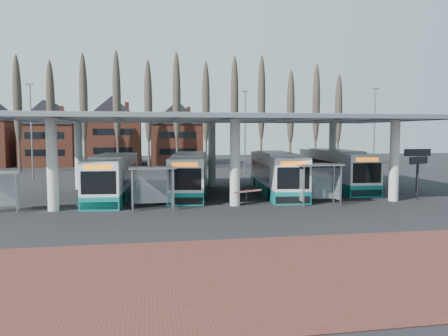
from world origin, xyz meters
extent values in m
plane|color=black|center=(0.00, 0.00, 0.00)|extent=(140.00, 140.00, 0.00)
cube|color=#5C2925|center=(0.00, -12.00, 0.01)|extent=(70.00, 10.00, 0.03)
cylinder|color=silver|center=(-12.00, 2.50, 3.00)|extent=(0.70, 0.70, 6.00)
cylinder|color=silver|center=(-12.00, 13.50, 3.00)|extent=(0.70, 0.70, 6.00)
cylinder|color=silver|center=(0.00, 2.50, 3.00)|extent=(0.70, 0.70, 6.00)
cylinder|color=silver|center=(0.00, 13.50, 3.00)|extent=(0.70, 0.70, 6.00)
cylinder|color=silver|center=(12.00, 2.50, 3.00)|extent=(0.70, 0.70, 6.00)
cylinder|color=silver|center=(12.00, 13.50, 3.00)|extent=(0.70, 0.70, 6.00)
cube|color=gray|center=(0.00, 8.00, 6.25)|extent=(32.00, 16.00, 0.12)
cube|color=silver|center=(0.00, 8.00, 6.32)|extent=(31.50, 15.50, 0.04)
cone|color=#473D33|center=(-22.00, 33.00, 7.25)|extent=(0.36, 0.36, 14.50)
ellipsoid|color=#473D33|center=(-22.00, 33.00, 8.99)|extent=(1.10, 1.10, 11.02)
cone|color=#473D33|center=(-18.00, 33.00, 7.25)|extent=(0.36, 0.36, 14.50)
ellipsoid|color=#473D33|center=(-18.00, 33.00, 8.99)|extent=(1.10, 1.10, 11.02)
cone|color=#473D33|center=(-14.00, 33.00, 7.25)|extent=(0.36, 0.36, 14.50)
ellipsoid|color=#473D33|center=(-14.00, 33.00, 8.99)|extent=(1.10, 1.10, 11.02)
cone|color=#473D33|center=(-10.00, 33.00, 7.25)|extent=(0.36, 0.36, 14.50)
ellipsoid|color=#473D33|center=(-10.00, 33.00, 8.99)|extent=(1.10, 1.10, 11.02)
cone|color=#473D33|center=(-6.00, 33.00, 7.25)|extent=(0.36, 0.36, 14.50)
ellipsoid|color=#473D33|center=(-6.00, 33.00, 8.99)|extent=(1.10, 1.10, 11.02)
cone|color=#473D33|center=(-2.00, 33.00, 7.25)|extent=(0.36, 0.36, 14.50)
ellipsoid|color=#473D33|center=(-2.00, 33.00, 8.99)|extent=(1.10, 1.10, 11.02)
cone|color=#473D33|center=(2.00, 33.00, 7.25)|extent=(0.36, 0.36, 14.50)
ellipsoid|color=#473D33|center=(2.00, 33.00, 8.99)|extent=(1.10, 1.10, 11.02)
cone|color=#473D33|center=(6.00, 33.00, 7.25)|extent=(0.36, 0.36, 14.50)
ellipsoid|color=#473D33|center=(6.00, 33.00, 8.99)|extent=(1.10, 1.10, 11.02)
cone|color=#473D33|center=(10.00, 33.00, 7.25)|extent=(0.36, 0.36, 14.50)
ellipsoid|color=#473D33|center=(10.00, 33.00, 8.99)|extent=(1.10, 1.10, 11.02)
cone|color=#473D33|center=(14.00, 33.00, 7.25)|extent=(0.36, 0.36, 14.50)
ellipsoid|color=#473D33|center=(14.00, 33.00, 8.99)|extent=(1.10, 1.10, 11.02)
cone|color=#473D33|center=(18.00, 33.00, 7.25)|extent=(0.36, 0.36, 14.50)
ellipsoid|color=#473D33|center=(18.00, 33.00, 8.99)|extent=(1.10, 1.10, 11.02)
cone|color=#473D33|center=(22.00, 33.00, 7.25)|extent=(0.36, 0.36, 14.50)
ellipsoid|color=#473D33|center=(22.00, 33.00, 8.99)|extent=(1.10, 1.10, 11.02)
cube|color=brown|center=(-20.50, 44.00, 3.50)|extent=(8.00, 10.00, 7.00)
pyramid|color=black|center=(-20.50, 44.00, 10.50)|extent=(8.30, 10.30, 3.50)
cube|color=brown|center=(-11.00, 44.00, 3.50)|extent=(8.00, 10.00, 7.00)
pyramid|color=black|center=(-11.00, 44.00, 10.50)|extent=(8.30, 10.30, 3.50)
cube|color=brown|center=(-1.50, 44.00, 3.50)|extent=(8.00, 10.00, 7.00)
pyramid|color=black|center=(-1.50, 44.00, 10.50)|extent=(8.30, 10.30, 3.50)
cylinder|color=slate|center=(-18.00, 22.00, 5.00)|extent=(0.16, 0.16, 10.00)
cube|color=slate|center=(-18.00, 22.00, 10.10)|extent=(0.80, 0.15, 0.15)
cylinder|color=slate|center=(6.00, 26.00, 5.00)|extent=(0.16, 0.16, 10.00)
cube|color=slate|center=(6.00, 26.00, 10.10)|extent=(0.80, 0.15, 0.15)
cylinder|color=slate|center=(20.00, 20.00, 5.00)|extent=(0.16, 0.16, 10.00)
cube|color=slate|center=(20.00, 20.00, 10.10)|extent=(0.80, 0.15, 0.15)
cube|color=silver|center=(-8.62, 7.79, 1.80)|extent=(3.45, 12.17, 2.80)
cube|color=#0E6F68|center=(-8.62, 7.79, 0.45)|extent=(3.48, 12.19, 0.90)
cube|color=silver|center=(-8.62, 7.79, 3.25)|extent=(2.84, 7.36, 0.18)
cube|color=black|center=(-8.58, 8.29, 1.90)|extent=(3.24, 8.82, 1.10)
cube|color=black|center=(-9.07, 1.82, 1.85)|extent=(2.24, 0.23, 1.50)
cube|color=black|center=(-8.17, 13.76, 1.90)|extent=(2.17, 0.22, 1.20)
cube|color=orange|center=(-9.07, 1.82, 2.85)|extent=(1.79, 0.19, 0.30)
cube|color=black|center=(-9.07, 1.83, 0.35)|extent=(2.42, 0.26, 0.50)
cylinder|color=black|center=(-10.06, 4.09, 0.48)|extent=(0.35, 0.98, 0.96)
cylinder|color=black|center=(-7.76, 3.91, 0.48)|extent=(0.35, 0.98, 0.96)
cylinder|color=black|center=(-9.51, 11.37, 0.48)|extent=(0.35, 0.98, 0.96)
cylinder|color=black|center=(-7.20, 11.20, 0.48)|extent=(0.35, 0.98, 0.96)
cube|color=silver|center=(-2.53, 8.81, 1.81)|extent=(4.34, 12.33, 2.82)
cube|color=#0E6F68|center=(-2.53, 8.81, 0.45)|extent=(4.36, 12.36, 0.91)
cube|color=silver|center=(-2.53, 8.81, 3.27)|extent=(3.36, 7.52, 0.18)
cube|color=black|center=(-2.46, 9.31, 1.91)|extent=(3.87, 8.99, 1.11)
cube|color=black|center=(-3.43, 2.85, 1.86)|extent=(2.24, 0.40, 1.51)
cube|color=black|center=(-1.64, 14.77, 1.91)|extent=(2.17, 0.38, 1.21)
cube|color=orange|center=(-3.43, 2.85, 2.87)|extent=(1.79, 0.32, 0.30)
cube|color=black|center=(-3.43, 2.86, 0.35)|extent=(2.42, 0.44, 0.50)
cylinder|color=black|center=(-4.25, 5.20, 0.48)|extent=(0.42, 1.00, 0.97)
cylinder|color=black|center=(-1.95, 4.85, 0.48)|extent=(0.42, 1.00, 0.97)
cylinder|color=black|center=(-3.16, 12.47, 0.48)|extent=(0.42, 1.00, 0.97)
cylinder|color=black|center=(-0.86, 12.12, 0.48)|extent=(0.42, 1.00, 0.97)
cube|color=silver|center=(4.63, 8.04, 1.84)|extent=(3.80, 12.48, 2.87)
cube|color=#0E6F68|center=(4.63, 8.04, 0.46)|extent=(3.82, 12.50, 0.92)
cube|color=silver|center=(4.63, 8.04, 3.33)|extent=(3.06, 7.57, 0.18)
cube|color=black|center=(4.68, 8.55, 1.95)|extent=(3.50, 9.06, 1.13)
cube|color=black|center=(4.03, 1.95, 1.89)|extent=(2.29, 0.29, 1.54)
cube|color=black|center=(5.23, 14.14, 1.95)|extent=(2.21, 0.28, 1.23)
cube|color=orange|center=(4.03, 1.95, 2.92)|extent=(1.82, 0.23, 0.31)
cube|color=black|center=(4.03, 1.96, 0.36)|extent=(2.48, 0.32, 0.51)
cylinder|color=black|center=(3.07, 4.29, 0.49)|extent=(0.38, 1.01, 0.98)
cylinder|color=black|center=(5.43, 4.06, 0.49)|extent=(0.38, 1.01, 0.98)
cylinder|color=black|center=(3.81, 11.72, 0.49)|extent=(0.38, 1.01, 0.98)
cylinder|color=black|center=(6.16, 11.49, 0.49)|extent=(0.38, 1.01, 0.98)
cube|color=silver|center=(11.01, 10.57, 1.88)|extent=(3.04, 12.62, 2.93)
cube|color=#0E6F68|center=(11.01, 10.57, 0.47)|extent=(3.06, 12.64, 0.94)
cube|color=silver|center=(11.01, 10.57, 3.40)|extent=(2.62, 7.60, 0.19)
cube|color=black|center=(11.02, 11.09, 1.99)|extent=(2.98, 9.11, 1.15)
cube|color=black|center=(10.82, 4.32, 1.93)|extent=(2.35, 0.13, 1.57)
cube|color=black|center=(11.19, 16.82, 1.99)|extent=(2.27, 0.13, 1.25)
cube|color=orange|center=(10.82, 4.32, 2.98)|extent=(1.87, 0.11, 0.31)
cube|color=black|center=(10.82, 4.33, 0.37)|extent=(2.53, 0.16, 0.52)
cylinder|color=black|center=(9.68, 6.63, 0.50)|extent=(0.32, 1.01, 1.00)
cylinder|color=black|center=(12.10, 6.56, 0.50)|extent=(0.32, 1.01, 1.00)
cylinder|color=black|center=(9.91, 14.26, 0.50)|extent=(0.32, 1.01, 1.00)
cylinder|color=black|center=(12.32, 14.19, 0.50)|extent=(0.32, 1.01, 1.00)
cube|color=gray|center=(-14.08, 1.94, 1.24)|extent=(0.09, 0.09, 2.49)
cube|color=gray|center=(-14.26, 3.02, 1.24)|extent=(0.09, 0.09, 2.49)
cube|color=silver|center=(-14.12, 2.48, 1.29)|extent=(0.22, 1.09, 1.99)
cube|color=gray|center=(-6.93, 1.21, 1.35)|extent=(0.09, 0.09, 2.71)
cube|color=gray|center=(-4.33, 1.27, 1.35)|extent=(0.09, 0.09, 2.71)
cube|color=gray|center=(-6.95, 2.40, 1.35)|extent=(0.09, 0.09, 2.71)
cube|color=gray|center=(-4.36, 2.46, 1.35)|extent=(0.09, 0.09, 2.71)
cube|color=gray|center=(-5.64, 1.84, 2.76)|extent=(3.07, 1.58, 0.11)
cube|color=silver|center=(-5.66, 2.49, 1.41)|extent=(2.60, 0.10, 2.17)
cube|color=silver|center=(-6.99, 1.80, 1.41)|extent=(0.07, 1.19, 2.17)
cube|color=silver|center=(-4.29, 1.87, 1.41)|extent=(0.07, 1.19, 2.17)
cube|color=gray|center=(4.53, 1.18, 1.39)|extent=(0.09, 0.09, 2.78)
cube|color=gray|center=(7.19, 1.13, 1.39)|extent=(0.09, 0.09, 2.78)
cube|color=gray|center=(4.55, 2.40, 1.39)|extent=(0.09, 0.09, 2.78)
cube|color=gray|center=(7.22, 2.35, 1.39)|extent=(0.09, 0.09, 2.78)
cube|color=gray|center=(5.87, 1.77, 2.83)|extent=(3.14, 1.61, 0.11)
cube|color=silver|center=(5.88, 2.43, 1.44)|extent=(2.67, 0.09, 2.22)
cube|color=silver|center=(4.48, 1.79, 1.44)|extent=(0.07, 1.22, 2.22)
cube|color=silver|center=(7.26, 1.74, 1.44)|extent=(0.07, 1.22, 2.22)
cylinder|color=black|center=(14.05, 2.61, 1.59)|extent=(0.10, 0.10, 3.19)
cube|color=black|center=(14.05, 2.61, 2.99)|extent=(2.05, 1.01, 0.55)
cylinder|color=black|center=(16.87, 6.98, 1.79)|extent=(0.11, 0.11, 3.58)
cube|color=black|center=(16.87, 6.98, 3.36)|extent=(2.46, 0.16, 0.62)
cube|color=black|center=(0.81, 2.59, 0.60)|extent=(0.09, 0.09, 1.20)
cube|color=red|center=(0.81, 2.04, 1.04)|extent=(2.21, 1.14, 0.11)
camera|label=1|loc=(-5.92, -26.97, 5.08)|focal=35.00mm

